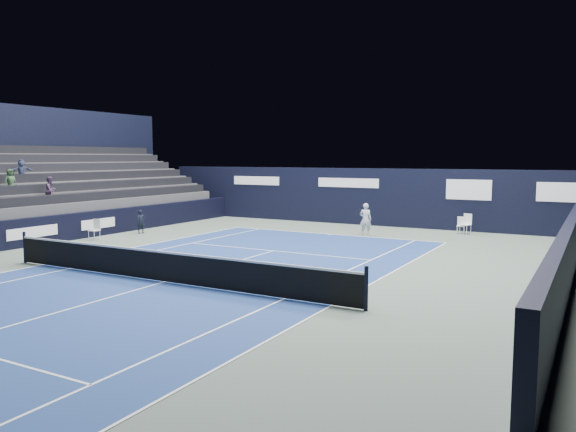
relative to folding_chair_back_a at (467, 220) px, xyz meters
name	(u,v)px	position (x,y,z in m)	size (l,w,h in m)	color
ground	(205,270)	(-5.66, -13.29, -0.66)	(48.00, 48.00, 0.00)	#526157
court_surface	(164,282)	(-5.66, -15.29, -0.66)	(10.97, 23.77, 0.01)	navy
enclosure_wall_right	(569,252)	(4.84, -9.29, 0.24)	(0.30, 22.00, 1.80)	black
folding_chair_back_a	(467,220)	(0.00, 0.00, 0.00)	(0.56, 0.58, 0.99)	white
folding_chair_back_b	(461,224)	(-0.27, -0.05, -0.19)	(0.40, 0.39, 0.83)	silver
line_judge_chair	(95,228)	(-14.26, -10.13, -0.13)	(0.43, 0.41, 0.93)	white
line_judge	(141,222)	(-13.95, -7.58, -0.08)	(0.42, 0.28, 1.15)	black
court_markings	(164,282)	(-5.66, -15.29, -0.65)	(11.03, 23.83, 0.00)	white
tennis_net	(164,265)	(-5.66, -15.29, -0.15)	(12.90, 0.10, 1.10)	black
back_sponsor_wall	(367,197)	(-5.65, 1.21, 0.89)	(26.00, 0.63, 3.10)	black
side_barrier_left	(96,223)	(-15.16, -9.31, -0.06)	(0.33, 22.00, 1.20)	black
spectator_stand	(58,191)	(-18.93, -8.30, 1.29)	(6.00, 18.00, 6.40)	#4A4A4D
tennis_player	(365,219)	(-4.14, -2.83, 0.11)	(0.64, 0.87, 1.54)	silver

